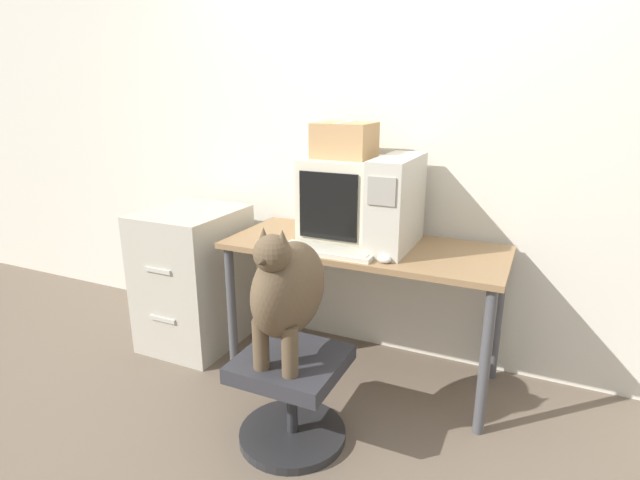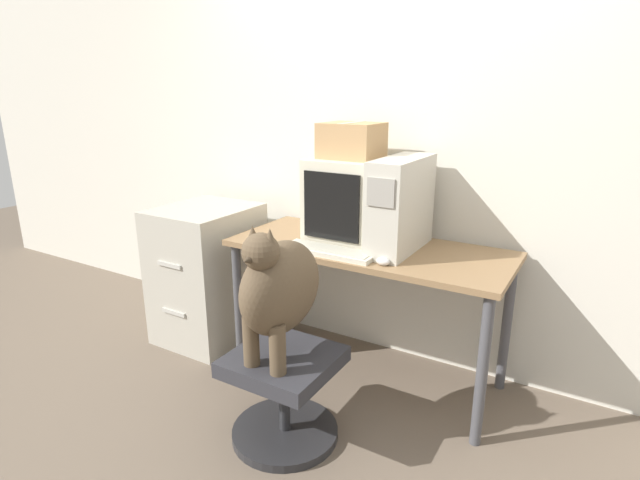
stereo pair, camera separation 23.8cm
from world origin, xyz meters
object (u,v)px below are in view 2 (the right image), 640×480
crt_monitor (350,199)px  keyboard (329,251)px  office_chair (284,391)px  cardboard_box (352,140)px  filing_cabinet (208,273)px  pc_tower (401,205)px  dog (279,287)px

crt_monitor → keyboard: (0.04, -0.29, -0.20)m
office_chair → cardboard_box: size_ratio=1.67×
filing_cabinet → office_chair: bearing=-30.5°
pc_tower → office_chair: pc_tower is taller
office_chair → dog: size_ratio=0.80×
pc_tower → filing_cabinet: (-1.23, -0.10, -0.57)m
keyboard → filing_cabinet: (-0.96, 0.14, -0.35)m
filing_cabinet → pc_tower: bearing=4.8°
office_chair → pc_tower: bearing=70.1°
dog → filing_cabinet: bearing=148.6°
cardboard_box → filing_cabinet: bearing=-170.4°
office_chair → cardboard_box: cardboard_box is taller
crt_monitor → filing_cabinet: crt_monitor is taller
pc_tower → office_chair: 1.05m
pc_tower → office_chair: size_ratio=1.03×
keyboard → office_chair: size_ratio=0.98×
office_chair → keyboard: bearing=93.1°
keyboard → dog: 0.46m
cardboard_box → office_chair: bearing=-85.4°
office_chair → crt_monitor: bearing=94.7°
pc_tower → keyboard: (-0.27, -0.24, -0.22)m
filing_cabinet → cardboard_box: (0.92, 0.16, 0.86)m
keyboard → office_chair: (0.02, -0.44, -0.54)m
crt_monitor → pc_tower: pc_tower is taller
pc_tower → filing_cabinet: 1.36m
keyboard → office_chair: keyboard is taller
pc_tower → filing_cabinet: size_ratio=0.59×
keyboard → office_chair: bearing=-86.9°
crt_monitor → filing_cabinet: bearing=-170.7°
filing_cabinet → cardboard_box: bearing=9.6°
keyboard → dog: bearing=-87.1°
keyboard → dog: (0.02, -0.46, -0.02)m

